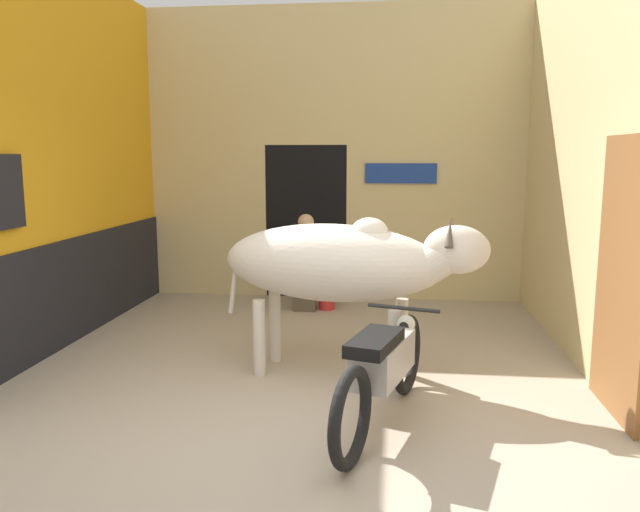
{
  "coord_description": "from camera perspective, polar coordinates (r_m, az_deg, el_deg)",
  "views": [
    {
      "loc": [
        0.81,
        -3.96,
        1.95
      ],
      "look_at": [
        0.11,
        2.01,
        0.98
      ],
      "focal_mm": 35.0,
      "sensor_mm": 36.0,
      "label": 1
    }
  ],
  "objects": [
    {
      "name": "wall_right_with_door",
      "position": [
        6.41,
        23.3,
        8.22
      ],
      "size": [
        0.22,
        4.46,
        3.9
      ],
      "color": "#D1BC84",
      "rests_on": "ground_plane"
    },
    {
      "name": "plastic_stool",
      "position": [
        7.97,
        0.62,
        -3.35
      ],
      "size": [
        0.3,
        0.3,
        0.4
      ],
      "color": "red",
      "rests_on": "ground_plane"
    },
    {
      "name": "wall_left_shopfront",
      "position": [
        7.07,
        -22.53,
        8.0
      ],
      "size": [
        0.25,
        4.46,
        3.9
      ],
      "color": "orange",
      "rests_on": "ground_plane"
    },
    {
      "name": "wall_back_with_doorway",
      "position": [
        8.71,
        0.57,
        7.3
      ],
      "size": [
        5.06,
        0.93,
        3.9
      ],
      "color": "#D1BC84",
      "rests_on": "ground_plane"
    },
    {
      "name": "motorcycle_near",
      "position": [
        4.58,
        5.77,
        -10.06
      ],
      "size": [
        0.75,
        1.95,
        0.77
      ],
      "color": "black",
      "rests_on": "ground_plane"
    },
    {
      "name": "shopkeeper_seated",
      "position": [
        7.93,
        -1.32,
        -0.37
      ],
      "size": [
        0.41,
        0.33,
        1.22
      ],
      "color": "brown",
      "rests_on": "ground_plane"
    },
    {
      "name": "cow",
      "position": [
        5.43,
        2.08,
        -0.68
      ],
      "size": [
        2.38,
        1.04,
        1.46
      ],
      "color": "beige",
      "rests_on": "ground_plane"
    },
    {
      "name": "ground_plane",
      "position": [
        4.49,
        -4.61,
        -16.56
      ],
      "size": [
        30.0,
        30.0,
        0.0
      ],
      "primitive_type": "plane",
      "color": "tan"
    }
  ]
}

